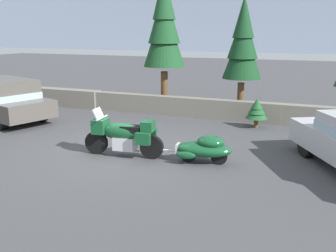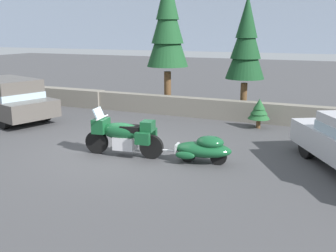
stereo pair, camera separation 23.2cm
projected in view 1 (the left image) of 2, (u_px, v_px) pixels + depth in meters
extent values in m
plane|color=#424244|center=(117.00, 152.00, 11.15)|extent=(80.00, 80.00, 0.00)
cube|color=slate|center=(28.00, 95.00, 18.81)|extent=(8.00, 0.58, 0.80)
cube|color=slate|center=(181.00, 106.00, 15.92)|extent=(8.00, 0.45, 0.78)
cube|color=#99A8BF|center=(307.00, 12.00, 95.05)|extent=(240.00, 80.00, 16.00)
cylinder|color=black|center=(96.00, 143.00, 10.97)|extent=(0.67, 0.22, 0.66)
cylinder|color=black|center=(152.00, 147.00, 10.55)|extent=(0.67, 0.22, 0.66)
cube|color=silver|center=(125.00, 143.00, 10.74)|extent=(0.65, 0.51, 0.36)
ellipsoid|color=#144C28|center=(121.00, 131.00, 10.69)|extent=(1.24, 0.58, 0.48)
cube|color=#144C28|center=(101.00, 126.00, 10.82)|extent=(0.42, 0.56, 0.40)
cube|color=#9EB7C6|center=(98.00, 114.00, 10.75)|extent=(0.24, 0.46, 0.34)
cube|color=black|center=(132.00, 129.00, 10.58)|extent=(0.60, 0.42, 0.16)
cube|color=#144C28|center=(148.00, 126.00, 10.44)|extent=(0.37, 0.44, 0.28)
cube|color=#144C28|center=(143.00, 139.00, 10.24)|extent=(0.42, 0.21, 0.32)
cube|color=#144C28|center=(150.00, 133.00, 10.80)|extent=(0.42, 0.21, 0.32)
cylinder|color=silver|center=(102.00, 118.00, 10.75)|extent=(0.12, 0.70, 0.04)
cylinder|color=silver|center=(98.00, 134.00, 10.90)|extent=(0.26, 0.10, 0.54)
cylinder|color=black|center=(188.00, 154.00, 10.32)|extent=(0.45, 0.15, 0.44)
cylinder|color=black|center=(219.00, 156.00, 10.11)|extent=(0.45, 0.15, 0.44)
ellipsoid|color=#144C28|center=(204.00, 149.00, 10.17)|extent=(1.57, 0.85, 0.40)
ellipsoid|color=#144C28|center=(211.00, 142.00, 10.08)|extent=(0.78, 0.64, 0.32)
cube|color=silver|center=(178.00, 148.00, 10.36)|extent=(0.10, 0.32, 0.24)
ellipsoid|color=#144C28|center=(186.00, 155.00, 10.00)|extent=(0.53, 0.20, 0.20)
ellipsoid|color=#144C28|center=(191.00, 148.00, 10.60)|extent=(0.53, 0.20, 0.20)
cylinder|color=silver|center=(164.00, 150.00, 10.48)|extent=(0.70, 0.13, 0.05)
cylinder|color=black|center=(3.00, 104.00, 16.74)|extent=(0.71, 0.41, 0.68)
cylinder|color=black|center=(0.00, 120.00, 13.66)|extent=(0.71, 0.41, 0.68)
cylinder|color=black|center=(42.00, 113.00, 14.90)|extent=(0.71, 0.41, 0.68)
cube|color=#514C47|center=(1.00, 105.00, 15.14)|extent=(5.16, 3.30, 0.64)
cube|color=#514C47|center=(2.00, 88.00, 14.83)|extent=(3.03, 2.43, 0.70)
cube|color=#9EB7C6|center=(3.00, 94.00, 14.88)|extent=(3.09, 2.48, 0.24)
cylinder|color=black|center=(306.00, 145.00, 10.71)|extent=(0.53, 0.70, 0.68)
cylinder|color=brown|center=(164.00, 91.00, 16.96)|extent=(0.30, 0.30, 1.71)
cone|color=#194723|center=(164.00, 35.00, 16.38)|extent=(1.78, 1.78, 2.69)
cone|color=#194723|center=(164.00, 15.00, 16.18)|extent=(1.38, 1.38, 2.36)
cylinder|color=brown|center=(240.00, 100.00, 15.74)|extent=(0.27, 0.27, 1.38)
cone|color=#143D1E|center=(243.00, 51.00, 15.26)|extent=(1.55, 1.55, 2.19)
cone|color=#143D1E|center=(243.00, 34.00, 15.11)|extent=(1.20, 1.20, 1.91)
cone|color=#143D1E|center=(244.00, 16.00, 14.95)|extent=(0.85, 0.85, 1.64)
cylinder|color=brown|center=(256.00, 123.00, 13.99)|extent=(0.15, 0.15, 0.31)
cone|color=#1E5128|center=(257.00, 112.00, 13.88)|extent=(0.78, 0.78, 0.49)
cone|color=#1E5128|center=(257.00, 108.00, 13.85)|extent=(0.61, 0.61, 0.43)
cone|color=#1E5128|center=(257.00, 104.00, 13.81)|extent=(0.43, 0.43, 0.37)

